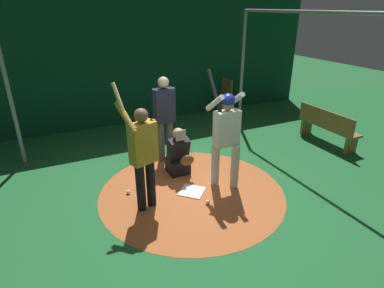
# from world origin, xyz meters

# --- Properties ---
(ground_plane) EXTENTS (27.69, 27.69, 0.00)m
(ground_plane) POSITION_xyz_m (0.00, 0.00, 0.00)
(ground_plane) COLOR #216633
(dirt_circle) EXTENTS (3.34, 3.34, 0.01)m
(dirt_circle) POSITION_xyz_m (0.00, 0.00, 0.00)
(dirt_circle) COLOR #B76033
(dirt_circle) RESTS_ON ground
(home_plate) EXTENTS (0.59, 0.59, 0.01)m
(home_plate) POSITION_xyz_m (0.00, 0.00, 0.01)
(home_plate) COLOR white
(home_plate) RESTS_ON dirt_circle
(batter) EXTENTS (0.68, 0.49, 2.12)m
(batter) POSITION_xyz_m (0.06, 0.63, 1.08)
(batter) COLOR #BCBCC0
(batter) RESTS_ON ground
(catcher) EXTENTS (0.58, 0.40, 0.98)m
(catcher) POSITION_xyz_m (-0.74, 0.06, 0.39)
(catcher) COLOR black
(catcher) RESTS_ON ground
(umpire) EXTENTS (0.23, 0.49, 1.82)m
(umpire) POSITION_xyz_m (-1.45, 0.06, 1.03)
(umpire) COLOR #4C4C51
(umpire) RESTS_ON ground
(visitor) EXTENTS (0.55, 0.58, 2.09)m
(visitor) POSITION_xyz_m (0.09, -0.89, 1.00)
(visitor) COLOR black
(visitor) RESTS_ON ground
(back_wall) EXTENTS (0.22, 11.69, 3.54)m
(back_wall) POSITION_xyz_m (-4.20, 0.00, 1.78)
(back_wall) COLOR #0C3D26
(back_wall) RESTS_ON ground
(cage_frame) EXTENTS (5.39, 5.58, 3.03)m
(cage_frame) POSITION_xyz_m (0.00, 0.00, 2.11)
(cage_frame) COLOR gray
(cage_frame) RESTS_ON ground
(bat_rack) EXTENTS (0.82, 0.20, 1.05)m
(bat_rack) POSITION_xyz_m (-3.95, 3.05, 0.50)
(bat_rack) COLOR olive
(bat_rack) RESTS_ON ground
(bench) EXTENTS (1.62, 0.36, 0.85)m
(bench) POSITION_xyz_m (-0.61, 3.91, 0.44)
(bench) COLOR olive
(bench) RESTS_ON ground
(baseball_0) EXTENTS (0.07, 0.07, 0.07)m
(baseball_0) POSITION_xyz_m (-0.42, -1.07, 0.04)
(baseball_0) COLOR white
(baseball_0) RESTS_ON dirt_circle
(baseball_1) EXTENTS (0.07, 0.07, 0.07)m
(baseball_1) POSITION_xyz_m (0.47, 0.07, 0.04)
(baseball_1) COLOR white
(baseball_1) RESTS_ON dirt_circle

